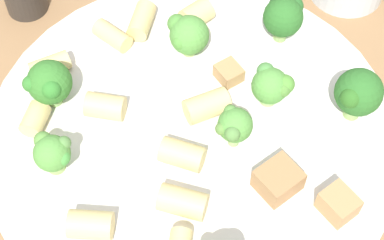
% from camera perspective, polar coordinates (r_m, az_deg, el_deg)
% --- Properties ---
extents(ground_plane, '(2.00, 2.00, 0.00)m').
position_cam_1_polar(ground_plane, '(0.45, -0.00, -2.92)').
color(ground_plane, '#936D47').
extents(pasta_bowl, '(0.28, 0.28, 0.03)m').
position_cam_1_polar(pasta_bowl, '(0.44, -0.00, -1.67)').
color(pasta_bowl, silver).
rests_on(pasta_bowl, ground_plane).
extents(broccoli_floret_0, '(0.03, 0.03, 0.04)m').
position_cam_1_polar(broccoli_floret_0, '(0.43, -12.59, 3.21)').
color(broccoli_floret_0, '#84AD60').
rests_on(broccoli_floret_0, pasta_bowl).
extents(broccoli_floret_1, '(0.03, 0.03, 0.04)m').
position_cam_1_polar(broccoli_floret_1, '(0.46, 8.12, 9.23)').
color(broccoli_floret_1, '#93B766').
rests_on(broccoli_floret_1, pasta_bowl).
extents(broccoli_floret_2, '(0.03, 0.03, 0.03)m').
position_cam_1_polar(broccoli_floret_2, '(0.43, 7.11, 3.09)').
color(broccoli_floret_2, '#9EC175').
rests_on(broccoli_floret_2, pasta_bowl).
extents(broccoli_floret_3, '(0.03, 0.02, 0.03)m').
position_cam_1_polar(broccoli_floret_3, '(0.41, -12.29, -2.86)').
color(broccoli_floret_3, '#93B766').
rests_on(broccoli_floret_3, pasta_bowl).
extents(broccoli_floret_4, '(0.03, 0.03, 0.03)m').
position_cam_1_polar(broccoli_floret_4, '(0.45, -0.40, 7.59)').
color(broccoli_floret_4, '#93B766').
rests_on(broccoli_floret_4, pasta_bowl).
extents(broccoli_floret_5, '(0.02, 0.02, 0.03)m').
position_cam_1_polar(broccoli_floret_5, '(0.40, 3.79, -0.49)').
color(broccoli_floret_5, '#9EC175').
rests_on(broccoli_floret_5, pasta_bowl).
extents(broccoli_floret_6, '(0.03, 0.03, 0.04)m').
position_cam_1_polar(broccoli_floret_6, '(0.43, 14.55, 2.29)').
color(broccoli_floret_6, '#93B766').
rests_on(broccoli_floret_6, pasta_bowl).
extents(rigatoni_0, '(0.03, 0.03, 0.02)m').
position_cam_1_polar(rigatoni_0, '(0.48, -4.51, 8.79)').
color(rigatoni_0, '#E0C67F').
rests_on(rigatoni_0, pasta_bowl).
extents(rigatoni_1, '(0.03, 0.03, 0.02)m').
position_cam_1_polar(rigatoni_1, '(0.43, 1.84, 0.93)').
color(rigatoni_1, '#E0C67F').
rests_on(rigatoni_1, pasta_bowl).
extents(rigatoni_2, '(0.03, 0.01, 0.01)m').
position_cam_1_polar(rigatoni_2, '(0.47, -7.10, 7.45)').
color(rigatoni_2, '#E0C67F').
rests_on(rigatoni_2, pasta_bowl).
extents(rigatoni_3, '(0.03, 0.03, 0.02)m').
position_cam_1_polar(rigatoni_3, '(0.43, -7.72, 1.21)').
color(rigatoni_3, '#E0C67F').
rests_on(rigatoni_3, pasta_bowl).
extents(rigatoni_4, '(0.02, 0.02, 0.02)m').
position_cam_1_polar(rigatoni_4, '(0.48, 0.41, 9.36)').
color(rigatoni_4, '#E0C67F').
rests_on(rigatoni_4, pasta_bowl).
extents(rigatoni_5, '(0.03, 0.03, 0.02)m').
position_cam_1_polar(rigatoni_5, '(0.41, -0.89, -3.07)').
color(rigatoni_5, '#E0C67F').
rests_on(rigatoni_5, pasta_bowl).
extents(rigatoni_6, '(0.02, 0.03, 0.01)m').
position_cam_1_polar(rigatoni_6, '(0.43, -13.78, 0.09)').
color(rigatoni_6, '#E0C67F').
rests_on(rigatoni_6, pasta_bowl).
extents(rigatoni_8, '(0.03, 0.03, 0.02)m').
position_cam_1_polar(rigatoni_8, '(0.39, -9.44, -8.83)').
color(rigatoni_8, '#E0C67F').
rests_on(rigatoni_8, pasta_bowl).
extents(rigatoni_9, '(0.02, 0.03, 0.01)m').
position_cam_1_polar(rigatoni_9, '(0.46, -12.51, 4.75)').
color(rigatoni_9, '#E0C67F').
rests_on(rigatoni_9, pasta_bowl).
extents(rigatoni_10, '(0.03, 0.03, 0.02)m').
position_cam_1_polar(rigatoni_10, '(0.39, -0.84, -7.30)').
color(rigatoni_10, '#E0C67F').
rests_on(rigatoni_10, pasta_bowl).
extents(chicken_chunk_0, '(0.03, 0.03, 0.02)m').
position_cam_1_polar(chicken_chunk_0, '(0.40, 7.66, -5.33)').
color(chicken_chunk_0, '#A87A4C').
rests_on(chicken_chunk_0, pasta_bowl).
extents(chicken_chunk_1, '(0.02, 0.02, 0.01)m').
position_cam_1_polar(chicken_chunk_1, '(0.45, 3.29, 4.19)').
color(chicken_chunk_1, tan).
rests_on(chicken_chunk_1, pasta_bowl).
extents(chicken_chunk_2, '(0.02, 0.02, 0.02)m').
position_cam_1_polar(chicken_chunk_2, '(0.40, 12.88, -7.30)').
color(chicken_chunk_2, tan).
rests_on(chicken_chunk_2, pasta_bowl).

